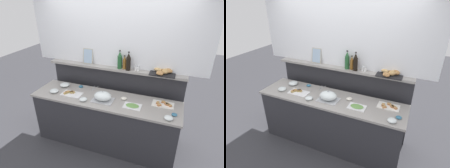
{
  "view_description": "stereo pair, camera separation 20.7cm",
  "coord_description": "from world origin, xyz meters",
  "views": [
    {
      "loc": [
        1.03,
        -2.45,
        2.51
      ],
      "look_at": [
        0.1,
        0.1,
        1.16
      ],
      "focal_mm": 30.21,
      "sensor_mm": 36.0,
      "label": 1
    },
    {
      "loc": [
        1.22,
        -2.37,
        2.51
      ],
      "look_at": [
        0.1,
        0.1,
        1.16
      ],
      "focal_mm": 30.21,
      "sensor_mm": 36.0,
      "label": 2
    }
  ],
  "objects": [
    {
      "name": "buffet_counter",
      "position": [
        0.0,
        0.0,
        0.47
      ],
      "size": [
        2.45,
        0.64,
        0.93
      ],
      "color": "#2D2D33",
      "rests_on": "ground_plane"
    },
    {
      "name": "ground_plane",
      "position": [
        0.0,
        0.6,
        0.0
      ],
      "size": [
        12.0,
        12.0,
        0.0
      ],
      "primitive_type": "plane",
      "color": "#38383D"
    },
    {
      "name": "condiment_bowl_cream",
      "position": [
        1.1,
        -0.1,
        0.95
      ],
      "size": [
        0.08,
        0.08,
        0.03
      ],
      "primitive_type": "ellipsoid",
      "color": "teal",
      "rests_on": "buffet_counter"
    },
    {
      "name": "sandwich_platter_side",
      "position": [
        0.93,
        0.13,
        0.94
      ],
      "size": [
        0.33,
        0.2,
        0.04
      ],
      "color": "white",
      "rests_on": "buffet_counter"
    },
    {
      "name": "vinegar_bottle_amber",
      "position": [
        0.2,
        0.43,
        1.42
      ],
      "size": [
        0.06,
        0.06,
        0.24
      ],
      "color": "#8E5B23",
      "rests_on": "back_ledge_unit"
    },
    {
      "name": "glass_bowl_large",
      "position": [
        -0.84,
        0.15,
        0.96
      ],
      "size": [
        0.17,
        0.17,
        0.07
      ],
      "color": "silver",
      "rests_on": "buffet_counter"
    },
    {
      "name": "glass_bowl_extra",
      "position": [
        1.03,
        -0.22,
        0.95
      ],
      "size": [
        0.12,
        0.12,
        0.05
      ],
      "color": "silver",
      "rests_on": "buffet_counter"
    },
    {
      "name": "glass_bowl_small",
      "position": [
        -0.89,
        -0.11,
        0.96
      ],
      "size": [
        0.15,
        0.15,
        0.06
      ],
      "color": "silver",
      "rests_on": "buffet_counter"
    },
    {
      "name": "sandwich_platter_rear",
      "position": [
        -0.59,
        -0.06,
        0.94
      ],
      "size": [
        0.35,
        0.2,
        0.04
      ],
      "color": "white",
      "rests_on": "buffet_counter"
    },
    {
      "name": "bread_basket",
      "position": [
        0.85,
        0.43,
        1.36
      ],
      "size": [
        0.4,
        0.32,
        0.08
      ],
      "color": "black",
      "rests_on": "back_ledge_unit"
    },
    {
      "name": "condiment_bowl_teal",
      "position": [
        0.31,
        0.08,
        0.95
      ],
      "size": [
        0.1,
        0.1,
        0.03
      ],
      "primitive_type": "ellipsoid",
      "color": "silver",
      "rests_on": "buffet_counter"
    },
    {
      "name": "serving_tongs",
      "position": [
        -0.3,
        0.25,
        0.94
      ],
      "size": [
        0.08,
        0.18,
        0.01
      ],
      "color": "#B7BABF",
      "rests_on": "buffet_counter"
    },
    {
      "name": "back_ledge_unit",
      "position": [
        0.0,
        0.5,
        0.69
      ],
      "size": [
        2.46,
        0.22,
        1.32
      ],
      "color": "#2D2D33",
      "rests_on": "ground_plane"
    },
    {
      "name": "salt_shaker",
      "position": [
        0.39,
        0.42,
        1.36
      ],
      "size": [
        0.03,
        0.03,
        0.09
      ],
      "color": "white",
      "rests_on": "back_ledge_unit"
    },
    {
      "name": "cold_cuts_platter",
      "position": [
        0.49,
        -0.08,
        0.94
      ],
      "size": [
        0.27,
        0.19,
        0.02
      ],
      "color": "white",
      "rests_on": "buffet_counter"
    },
    {
      "name": "wine_bottle_dark",
      "position": [
        0.28,
        0.39,
        1.46
      ],
      "size": [
        0.08,
        0.08,
        0.32
      ],
      "color": "black",
      "rests_on": "back_ledge_unit"
    },
    {
      "name": "glass_bowl_medium",
      "position": [
        -0.29,
        -0.18,
        0.96
      ],
      "size": [
        0.13,
        0.13,
        0.05
      ],
      "color": "silver",
      "rests_on": "buffet_counter"
    },
    {
      "name": "wine_bottle_green",
      "position": [
        0.12,
        0.42,
        1.46
      ],
      "size": [
        0.08,
        0.08,
        0.32
      ],
      "color": "#23562D",
      "rests_on": "back_ledge_unit"
    },
    {
      "name": "framed_picture",
      "position": [
        -0.49,
        0.46,
        1.46
      ],
      "size": [
        0.19,
        0.06,
        0.27
      ],
      "color": "#B2AD9E",
      "rests_on": "back_ledge_unit"
    },
    {
      "name": "condiment_bowl_red",
      "position": [
        -0.55,
        0.22,
        0.95
      ],
      "size": [
        0.08,
        0.08,
        0.03
      ],
      "primitive_type": "ellipsoid",
      "color": "teal",
      "rests_on": "buffet_counter"
    },
    {
      "name": "serving_cloche",
      "position": [
        -0.0,
        -0.07,
        1.01
      ],
      "size": [
        0.34,
        0.24,
        0.17
      ],
      "color": "#B7BABF",
      "rests_on": "buffet_counter"
    },
    {
      "name": "pepper_shaker",
      "position": [
        0.44,
        0.42,
        1.36
      ],
      "size": [
        0.03,
        0.03,
        0.09
      ],
      "color": "white",
      "rests_on": "back_ledge_unit"
    },
    {
      "name": "upper_wall_panel",
      "position": [
        0.0,
        0.52,
        1.96
      ],
      "size": [
        3.06,
        0.08,
        1.28
      ],
      "primitive_type": "cube",
      "color": "white",
      "rests_on": "back_ledge_unit"
    }
  ]
}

